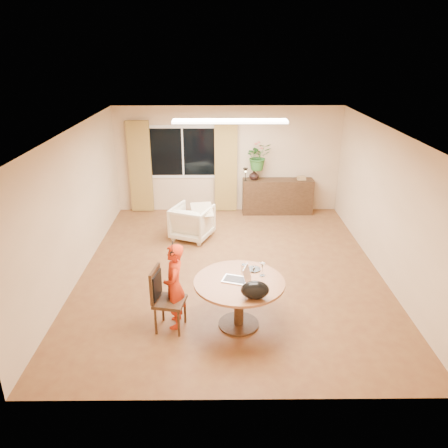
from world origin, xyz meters
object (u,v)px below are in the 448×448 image
dining_table (239,291)px  dining_chair (170,300)px  child (174,286)px  armchair (192,222)px  sideboard (277,196)px

dining_table → dining_chair: size_ratio=1.36×
child → armchair: (0.06, 3.21, -0.29)m
dining_table → sideboard: 4.90m
dining_chair → armchair: 3.31m
dining_chair → sideboard: dining_chair is taller
child → sideboard: bearing=153.6°
armchair → dining_table: bearing=127.5°
sideboard → dining_chair: bearing=-114.1°
dining_chair → sideboard: (2.16, 4.83, -0.06)m
dining_table → child: child is taller
child → sideboard: size_ratio=0.76×
dining_table → armchair: 3.36m
dining_chair → sideboard: size_ratio=0.57×
dining_chair → child: 0.21m
dining_chair → child: size_ratio=0.74×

